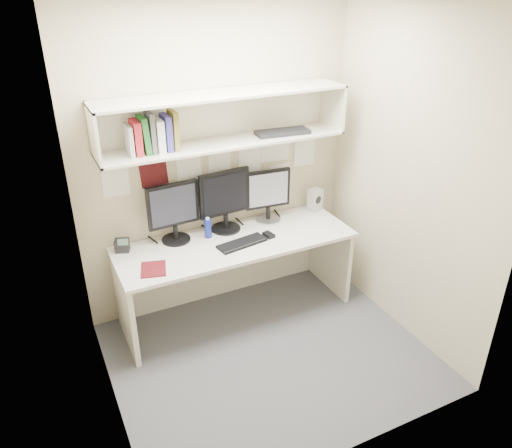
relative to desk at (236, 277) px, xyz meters
name	(u,v)px	position (x,y,z in m)	size (l,w,h in m)	color
floor	(270,355)	(0.00, -0.65, -0.37)	(2.40, 2.00, 0.01)	#4A4A50
wall_back	(217,163)	(0.00, 0.35, 0.93)	(2.40, 0.02, 2.60)	#BEB191
wall_front	(361,281)	(0.00, -1.65, 0.93)	(2.40, 0.02, 2.60)	#BEB191
wall_left	(91,246)	(-1.20, -0.65, 0.93)	(0.02, 2.00, 2.60)	#BEB191
wall_right	(409,179)	(1.20, -0.65, 0.93)	(0.02, 2.00, 2.60)	#BEB191
desk	(236,277)	(0.00, 0.00, 0.00)	(2.00, 0.70, 0.73)	silver
overhead_hutch	(222,117)	(0.00, 0.21, 1.35)	(2.00, 0.38, 0.40)	silver
pinned_papers	(218,168)	(0.00, 0.34, 0.88)	(1.92, 0.01, 0.48)	white
monitor_left	(174,210)	(-0.45, 0.22, 0.64)	(0.44, 0.24, 0.51)	black
monitor_center	(225,199)	(0.01, 0.22, 0.65)	(0.46, 0.25, 0.54)	black
monitor_right	(268,193)	(0.42, 0.22, 0.62)	(0.41, 0.23, 0.48)	#A5A5AA
keyboard	(242,243)	(0.02, -0.09, 0.37)	(0.42, 0.15, 0.02)	black
mouse	(269,235)	(0.28, -0.07, 0.38)	(0.06, 0.10, 0.03)	black
speaker	(315,200)	(0.91, 0.21, 0.47)	(0.13, 0.14, 0.21)	#B4B4B0
blue_bottle	(208,228)	(-0.18, 0.15, 0.45)	(0.06, 0.06, 0.18)	navy
maroon_notebook	(154,269)	(-0.74, -0.16, 0.37)	(0.18, 0.22, 0.01)	#590F16
desk_phone	(122,245)	(-0.89, 0.23, 0.42)	(0.13, 0.13, 0.13)	black
book_stack	(152,134)	(-0.57, 0.16, 1.30)	(0.37, 0.18, 0.30)	#BAB9B4
hutch_tray	(282,132)	(0.50, 0.13, 1.19)	(0.45, 0.17, 0.03)	black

